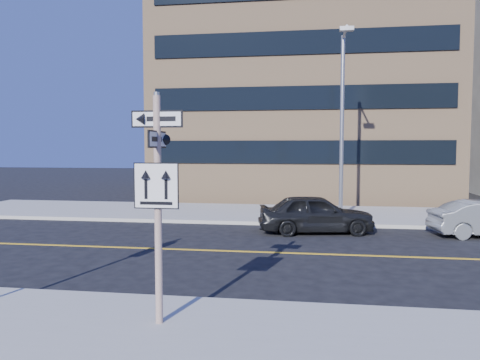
# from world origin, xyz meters

# --- Properties ---
(ground) EXTENTS (120.00, 120.00, 0.00)m
(ground) POSITION_xyz_m (0.00, 0.00, 0.00)
(ground) COLOR black
(ground) RESTS_ON ground
(sign_pole) EXTENTS (0.92, 0.92, 4.06)m
(sign_pole) POSITION_xyz_m (0.00, -2.51, 2.44)
(sign_pole) COLOR silver
(sign_pole) RESTS_ON near_sidewalk
(parked_car_a) EXTENTS (2.49, 4.59, 1.48)m
(parked_car_a) POSITION_xyz_m (2.85, 7.61, 0.74)
(parked_car_a) COLOR black
(parked_car_a) RESTS_ON ground
(streetlight_a) EXTENTS (0.55, 2.25, 8.00)m
(streetlight_a) POSITION_xyz_m (4.00, 10.76, 4.76)
(streetlight_a) COLOR gray
(streetlight_a) RESTS_ON far_sidewalk
(building_brick) EXTENTS (18.00, 18.00, 18.00)m
(building_brick) POSITION_xyz_m (2.00, 25.00, 9.00)
(building_brick) COLOR tan
(building_brick) RESTS_ON ground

